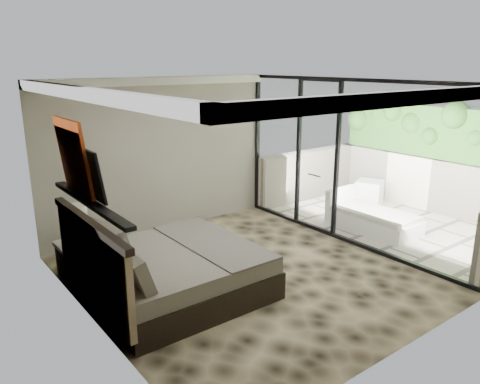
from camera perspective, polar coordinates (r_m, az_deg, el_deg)
floor at (r=7.04m, az=0.64°, el=-10.08°), size 5.00×5.00×0.00m
ceiling at (r=6.35m, az=0.72°, el=13.23°), size 4.50×5.00×0.02m
back_wall at (r=8.61m, az=-9.62°, el=4.33°), size 4.50×0.02×2.80m
left_wall at (r=5.52m, az=-17.97°, el=-2.62°), size 0.02×5.00×2.80m
glass_wall at (r=8.10m, az=13.34°, el=3.42°), size 0.08×5.00×2.80m
terrace_slab at (r=9.66m, az=18.49°, el=-4.01°), size 3.00×5.00×0.12m
parapet_far at (r=10.61m, az=22.93°, el=0.72°), size 0.30×5.00×1.10m
foliage_hedge at (r=10.40m, az=23.57°, el=6.58°), size 0.36×4.60×1.10m
picture_ledge at (r=5.60m, az=-17.83°, el=-1.27°), size 0.12×2.20×0.05m
bed at (r=6.40m, az=-8.81°, el=-9.46°), size 2.23×2.15×1.23m
nightstand at (r=7.31m, az=-18.96°, el=-7.54°), size 0.76×0.76×0.57m
table_lamp at (r=7.06m, az=-19.32°, el=-3.16°), size 0.31×0.31×0.58m
abstract_canvas at (r=5.85m, az=-19.68°, el=4.07°), size 0.13×0.90×0.90m
framed_print at (r=5.48m, az=-17.51°, el=1.91°), size 0.11×0.50×0.60m
ottoman at (r=10.69m, az=15.46°, el=-0.07°), size 0.70×0.70×0.53m
lounger at (r=9.15m, az=15.65°, el=-3.13°), size 0.86×1.68×0.65m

